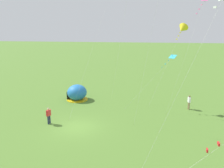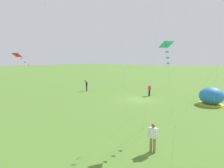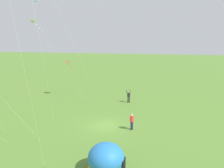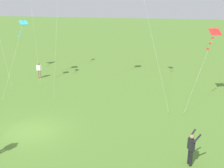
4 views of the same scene
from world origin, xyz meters
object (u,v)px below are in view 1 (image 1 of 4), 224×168
object	(u,v)px
popup_tent	(77,93)
kite_cyan	(170,59)
kite_pink	(202,5)
person_with_toddler	(49,115)
kite_yellow	(182,29)
person_center_field	(189,102)

from	to	relation	value
popup_tent	kite_cyan	size ratio (longest dim) A/B	0.43
kite_pink	kite_cyan	bearing A→B (deg)	-69.39
person_with_toddler	kite_cyan	bearing A→B (deg)	118.28
kite_yellow	kite_cyan	world-z (taller)	kite_yellow
person_center_field	kite_yellow	xyz separation A→B (m)	(-5.11, -0.74, 8.38)
popup_tent	kite_pink	world-z (taller)	kite_pink
popup_tent	person_with_toddler	xyz separation A→B (m)	(8.00, -0.26, -0.03)
kite_yellow	kite_cyan	distance (m)	6.61
person_with_toddler	person_center_field	xyz separation A→B (m)	(-6.76, 14.58, 0.00)
kite_cyan	person_with_toddler	bearing A→B (deg)	-61.72
kite_yellow	person_center_field	bearing A→B (deg)	8.21
person_with_toddler	kite_cyan	distance (m)	14.57
person_with_toddler	person_center_field	bearing A→B (deg)	114.89
kite_yellow	kite_cyan	xyz separation A→B (m)	(5.40, -1.79, -3.37)
kite_cyan	kite_pink	bearing A→B (deg)	110.61
popup_tent	kite_cyan	distance (m)	12.88
popup_tent	person_center_field	world-z (taller)	popup_tent
person_center_field	kite_cyan	world-z (taller)	kite_cyan
person_with_toddler	person_center_field	size ratio (longest dim) A/B	1.00
person_with_toddler	person_center_field	distance (m)	16.07
kite_pink	person_with_toddler	bearing A→B (deg)	-63.23
person_center_field	kite_pink	size ratio (longest dim) A/B	0.13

